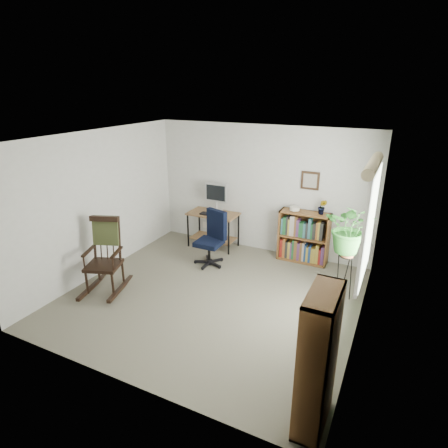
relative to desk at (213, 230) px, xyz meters
The scene contains 18 objects.
floor 1.94m from the desk, 62.81° to the right, with size 4.20×4.00×0.00m, color slate.
ceiling 2.80m from the desk, 62.81° to the right, with size 4.20×4.00×0.00m, color silver.
wall_back 1.26m from the desk, 18.96° to the left, with size 4.20×0.00×2.40m, color silver.
wall_front 3.90m from the desk, 76.72° to the right, with size 4.20×0.00×2.40m, color silver.
wall_left 2.26m from the desk, 125.81° to the right, with size 0.00×4.00×2.40m, color silver.
wall_right 3.53m from the desk, 29.76° to the right, with size 0.00×4.00×2.40m, color silver.
window 3.42m from the desk, 25.51° to the right, with size 0.12×1.20×1.50m, color white, non-canonical shape.
desk is the anchor object (origin of this frame).
monitor 0.65m from the desk, 90.00° to the left, with size 0.46×0.16×0.56m, color silver, non-canonical shape.
keyboard 0.38m from the desk, 90.00° to the right, with size 0.40×0.15×0.03m, color black.
office_chair 0.84m from the desk, 67.65° to the right, with size 0.55×0.55×1.00m, color black, non-canonical shape.
rocking_chair 2.40m from the desk, 107.76° to the right, with size 0.61×1.02×1.18m, color black, non-canonical shape.
low_bookshelf 1.79m from the desk, ahead, with size 0.90×0.30×0.94m, color brown, non-canonical shape.
tall_bookshelf 4.34m from the desk, 49.75° to the right, with size 0.27×0.62×1.42m, color brown, non-canonical shape.
plant_stand 2.83m from the desk, 18.84° to the right, with size 0.23×0.23×0.84m, color black, non-canonical shape.
spider_plant 3.05m from the desk, 18.84° to the right, with size 1.69×1.88×1.46m, color #266322.
potted_plant_small 2.16m from the desk, ahead, with size 0.13×0.24×0.11m, color #266322.
framed_picture 2.13m from the desk, ahead, with size 0.32×0.04×0.32m, color black, non-canonical shape.
Camera 1 is at (2.36, -4.42, 3.05)m, focal length 30.00 mm.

